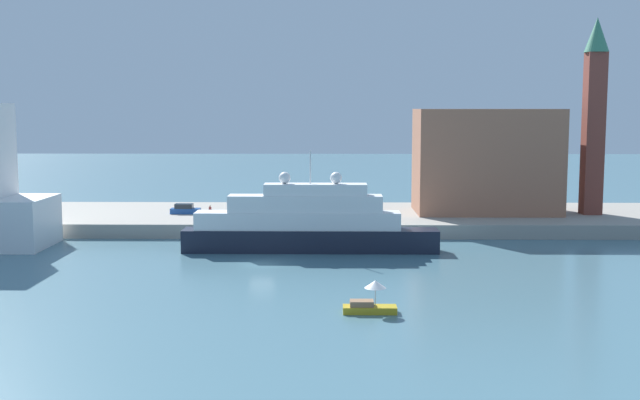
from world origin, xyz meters
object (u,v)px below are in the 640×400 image
(large_yacht, at_px, (306,224))
(parked_car, at_px, (185,209))
(small_motorboat, at_px, (370,301))
(harbor_building, at_px, (486,161))
(person_figure, at_px, (210,212))
(bell_tower, at_px, (594,108))
(mooring_bollard, at_px, (279,219))

(large_yacht, bearing_deg, parked_car, 132.50)
(small_motorboat, distance_m, harbor_building, 51.64)
(large_yacht, distance_m, person_figure, 19.51)
(small_motorboat, xyz_separation_m, harbor_building, (18.18, 47.67, 7.94))
(bell_tower, distance_m, parked_car, 56.89)
(small_motorboat, distance_m, parked_car, 51.15)
(small_motorboat, xyz_separation_m, parked_car, (-23.03, 45.65, 1.41))
(mooring_bollard, bearing_deg, small_motorboat, -75.45)
(large_yacht, xyz_separation_m, harbor_building, (24.04, 20.76, 5.78))
(parked_car, relative_size, mooring_bollard, 4.56)
(small_motorboat, height_order, harbor_building, harbor_building)
(bell_tower, bearing_deg, harbor_building, 173.25)
(large_yacht, bearing_deg, mooring_bollard, 110.33)
(person_figure, height_order, mooring_bollard, person_figure)
(harbor_building, relative_size, parked_car, 4.79)
(bell_tower, distance_m, mooring_bollard, 44.92)
(large_yacht, distance_m, small_motorboat, 27.62)
(bell_tower, xyz_separation_m, mooring_bollard, (-41.77, -9.02, -13.86))
(harbor_building, bearing_deg, large_yacht, -139.19)
(small_motorboat, height_order, parked_car, parked_car)
(harbor_building, xyz_separation_m, parked_car, (-41.22, -2.02, -6.53))
(large_yacht, bearing_deg, harbor_building, 40.81)
(large_yacht, xyz_separation_m, person_figure, (-13.09, 14.47, -0.54))
(bell_tower, height_order, person_figure, bell_tower)
(harbor_building, relative_size, person_figure, 11.46)
(small_motorboat, distance_m, bell_tower, 58.15)
(small_motorboat, height_order, mooring_bollard, mooring_bollard)
(large_yacht, height_order, mooring_bollard, large_yacht)
(bell_tower, bearing_deg, parked_car, -179.62)
(small_motorboat, relative_size, parked_car, 1.06)
(harbor_building, xyz_separation_m, bell_tower, (13.99, -1.65, 7.20))
(parked_car, bearing_deg, small_motorboat, -63.23)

